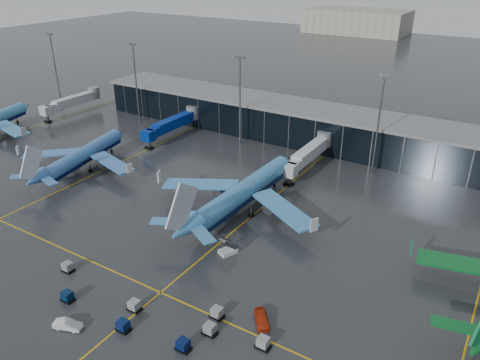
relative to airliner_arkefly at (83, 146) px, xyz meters
The scene contains 11 objects.
ground 42.59m from the airliner_arkefly, 18.62° to the right, with size 600.00×600.00×0.00m, color #282B2D.
terminal_pier 62.87m from the airliner_arkefly, 50.56° to the left, with size 142.00×17.00×10.70m.
jet_bridges 29.99m from the airliner_arkefly, 80.51° to the left, with size 94.00×27.50×7.20m.
flood_masts 58.43m from the airliner_arkefly, 39.12° to the left, with size 203.00×0.50×25.50m.
taxi_lines 50.39m from the airliner_arkefly, ahead, with size 220.00×120.00×0.02m.
airliner_arkefly is the anchor object (origin of this frame).
airliner_klm_near 47.05m from the airliner_arkefly, ahead, with size 40.30×45.90×14.11m, color #3C88C7, non-canonical shape.
baggage_carts 63.11m from the airliner_arkefly, 32.26° to the right, with size 40.37×11.22×1.70m.
mobile_airstair 55.00m from the airliner_arkefly, 13.73° to the right, with size 3.26×3.80×3.45m.
service_van_red 72.66m from the airliner_arkefly, 20.83° to the right, with size 1.94×4.83×1.65m, color #B92C0E.
service_van_white 60.90m from the airliner_arkefly, 44.00° to the right, with size 1.55×4.43×1.46m, color silver.
Camera 1 is at (53.90, -60.47, 50.61)m, focal length 35.00 mm.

